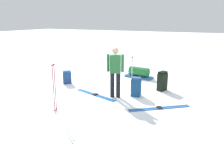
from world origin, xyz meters
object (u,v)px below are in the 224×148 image
Objects in this scene: ski_poles_planted_near at (54,86)px; backpack_small_spare at (67,77)px; gear_sled at (139,73)px; skier_standing at (115,70)px; backpack_large_dark at (162,81)px; ski_pair_near at (159,108)px; backpack_bright at (136,87)px; ski_pair_far at (95,95)px; ski_poles_planted_far at (132,71)px.

backpack_small_spare is at bearing -148.23° from ski_poles_planted_near.
ski_poles_planted_near is 4.78m from gear_sled.
ski_poles_planted_near is at bearing -27.32° from skier_standing.
backpack_large_dark is 4.01m from ski_poles_planted_near.
backpack_large_dark is 0.55× the size of gear_sled.
skier_standing is 1.89m from ski_pair_near.
backpack_small_spare is 3.20m from gear_sled.
backpack_bright is 1.24× the size of backpack_small_spare.
skier_standing is 0.94× the size of ski_pair_far.
ski_poles_planted_near reaches higher than ski_pair_near.
ski_pair_far is at bearing 68.37° from backpack_small_spare.
backpack_bright is 0.50× the size of gear_sled.
ski_pair_far is at bearing -9.71° from gear_sled.
backpack_small_spare is (-0.14, -3.07, -0.06)m from backpack_bright.
skier_standing is 1.20m from ski_poles_planted_far.
ski_pair_near is 2.20× the size of backpack_large_dark.
backpack_large_dark is at bearing 46.40° from gear_sled.
ski_pair_near is 1.29m from backpack_bright.
skier_standing is at bearing -6.00° from ski_poles_planted_far.
backpack_large_dark is at bearing -167.18° from ski_pair_near.
backpack_bright is (-0.57, 1.28, 0.31)m from ski_pair_far.
ski_pair_near is 3.13m from ski_poles_planted_near.
backpack_large_dark is (-1.75, -0.40, 0.34)m from ski_pair_near.
ski_pair_near is at bearing 30.31° from gear_sled.
backpack_bright is (-0.72, -1.03, 0.31)m from ski_pair_near.
backpack_large_dark reaches higher than ski_pair_far.
gear_sled is at bearing 170.29° from ski_pair_far.
backpack_small_spare is at bearing -111.63° from ski_pair_far.
backpack_large_dark is (-1.46, 1.21, -0.60)m from skier_standing.
ski_poles_planted_near is (2.45, 1.51, 0.51)m from backpack_small_spare.
skier_standing is 2.12m from ski_poles_planted_near.
ski_poles_planted_near is (1.59, -2.58, 0.76)m from ski_pair_near.
ski_pair_far is 1.68m from ski_poles_planted_far.
skier_standing is 0.96m from backpack_bright.
ski_poles_planted_far is at bearing 147.79° from ski_pair_far.
ski_pair_far is 2.72× the size of backpack_bright.
ski_poles_planted_far is 0.94× the size of gear_sled.
backpack_bright is at bearing 113.98° from ski_pair_far.
ski_pair_near is 1.83m from backpack_large_dark.
ski_poles_planted_far is (-0.73, -0.46, 0.36)m from backpack_bright.
backpack_large_dark is 0.58× the size of ski_poles_planted_far.
backpack_small_spare is (-0.57, -2.48, -0.69)m from skier_standing.
ski_poles_planted_near is (1.88, -0.97, -0.19)m from skier_standing.
ski_poles_planted_far reaches higher than backpack_bright.
backpack_small_spare is (0.89, -3.70, -0.09)m from backpack_large_dark.
backpack_large_dark is 0.52× the size of ski_poles_planted_near.
skier_standing is at bearing 101.32° from ski_pair_far.
ski_pair_near is 1.20× the size of gear_sled.
backpack_small_spare is 2.92m from ski_poles_planted_near.
backpack_bright reaches higher than gear_sled.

